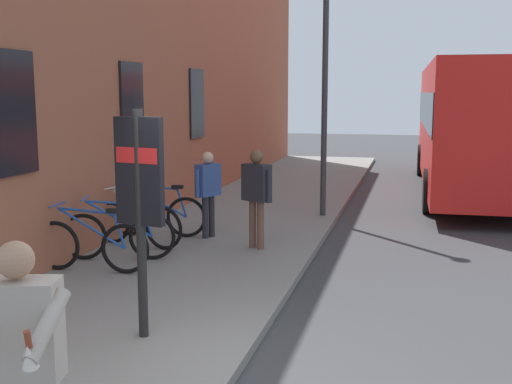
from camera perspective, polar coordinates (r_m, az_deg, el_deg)
name	(u,v)px	position (r m, az deg, el deg)	size (l,w,h in m)	color
ground	(381,244)	(11.47, 11.17, -4.62)	(60.00, 60.00, 0.00)	#38383A
sidewalk_pavement	(258,213)	(13.80, 0.16, -1.90)	(24.00, 3.50, 0.12)	gray
station_facade	(182,36)	(15.16, -6.65, 13.75)	(22.00, 0.65, 7.89)	#9E563D
bicycle_by_door	(91,245)	(9.34, -14.66, -4.65)	(0.48, 1.77, 0.97)	black
bicycle_under_window	(118,235)	(9.90, -12.31, -3.79)	(0.60, 1.73, 0.97)	black
bicycle_nearest_sign	(138,223)	(10.70, -10.61, -2.79)	(0.56, 1.74, 0.97)	black
bicycle_leaning_wall	(158,215)	(11.37, -8.83, -2.04)	(0.48, 1.77, 0.97)	black
transit_info_sign	(140,186)	(6.53, -10.44, 0.53)	(0.19, 0.56, 2.40)	black
city_bus	(474,121)	(17.80, 19.02, 6.09)	(10.54, 2.79, 3.35)	red
pedestrian_crossing_street	(257,189)	(10.26, 0.05, 0.28)	(0.41, 0.56, 1.62)	brown
pedestrian_near_bus	(208,186)	(11.10, -4.35, 0.59)	(0.52, 0.40, 1.52)	#26262D
tourist_with_hotdogs	(19,347)	(4.12, -20.57, -12.97)	(0.66, 0.65, 1.68)	#26262D
street_lamp	(325,63)	(13.09, 6.25, 11.47)	(0.28, 0.28, 5.28)	#333338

